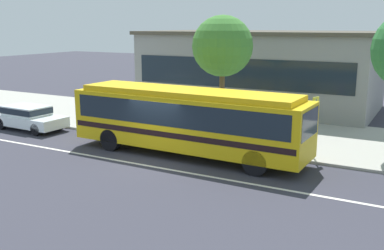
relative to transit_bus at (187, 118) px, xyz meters
name	(u,v)px	position (x,y,z in m)	size (l,w,h in m)	color
ground_plane	(154,160)	(-0.92, -1.30, -1.69)	(120.00, 120.00, 0.00)	#33333D
sidewalk_slab	(220,128)	(-0.92, 5.35, -1.63)	(60.00, 8.00, 0.12)	#9F9E94
lane_stripe_center	(143,165)	(-0.92, -2.10, -1.69)	(56.00, 0.16, 0.01)	silver
transit_bus	(187,118)	(0.00, 0.00, 0.00)	(10.72, 2.67, 2.91)	gold
sedan_behind_bus	(28,116)	(-10.09, 0.25, -0.97)	(4.31, 1.95, 1.29)	white
pedestrian_waiting_near_sign	(157,115)	(-3.12, 2.42, -0.61)	(0.44, 0.44, 1.64)	#2A2B52
pedestrian_walking_along_curb	(279,131)	(3.52, 1.82, -0.59)	(0.45, 0.45, 1.69)	#6C664A
bus_stop_sign	(315,119)	(4.98, 2.00, 0.07)	(0.17, 0.43, 2.57)	gray
street_tree_near_stop	(223,46)	(-0.42, 4.40, 2.84)	(3.09, 3.09, 5.98)	brown
station_building	(261,69)	(-1.49, 13.02, 0.92)	(15.56, 8.91, 5.19)	gray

